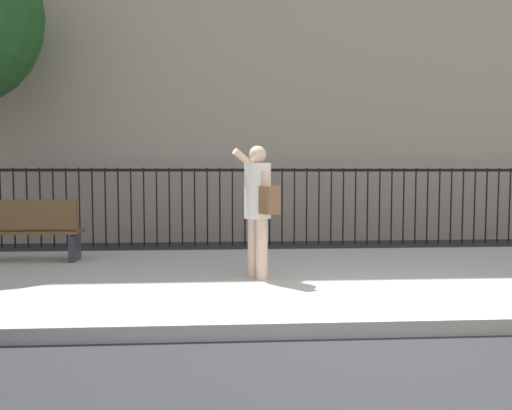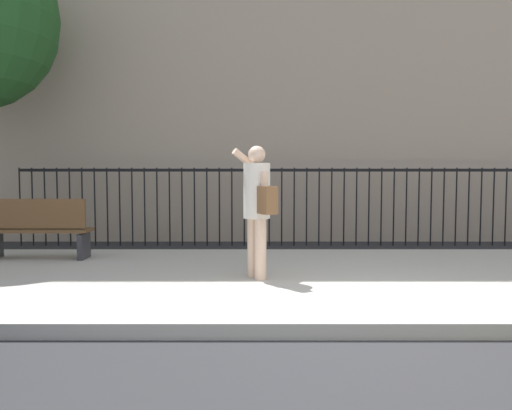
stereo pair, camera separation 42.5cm
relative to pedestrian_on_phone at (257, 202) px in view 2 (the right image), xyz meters
The scene contains 5 objects.
ground_plane 2.53m from the pedestrian_on_phone, 59.69° to the right, with size 60.00×60.00×0.00m, color #28282B.
sidewalk 1.57m from the pedestrian_on_phone, 12.11° to the left, with size 28.00×4.40×0.15m, color #B2ADA3.
iron_fence 4.11m from the pedestrian_on_phone, 73.85° to the left, with size 12.03×0.04×1.60m.
pedestrian_on_phone is the anchor object (origin of this frame).
street_bench 3.73m from the pedestrian_on_phone, 157.73° to the left, with size 1.60×0.45×0.95m.
Camera 2 is at (-1.16, -4.43, 1.50)m, focal length 35.51 mm.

